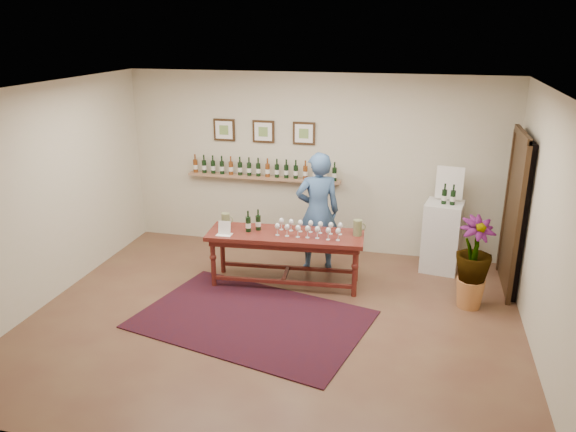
% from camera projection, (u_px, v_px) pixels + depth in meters
% --- Properties ---
extents(ground, '(6.00, 6.00, 0.00)m').
position_uv_depth(ground, '(273.00, 320.00, 6.94)').
color(ground, brown).
rests_on(ground, ground).
extents(room_shell, '(6.00, 6.00, 6.00)m').
position_uv_depth(room_shell, '(453.00, 202.00, 7.82)').
color(room_shell, beige).
rests_on(room_shell, ground).
extents(rug, '(3.07, 2.40, 0.01)m').
position_uv_depth(rug, '(252.00, 319.00, 6.95)').
color(rug, '#4E110E').
rests_on(rug, ground).
extents(tasting_table, '(2.19, 0.85, 0.76)m').
position_uv_depth(tasting_table, '(285.00, 241.00, 7.73)').
color(tasting_table, '#4A1612').
rests_on(tasting_table, ground).
extents(table_glasses, '(1.30, 0.31, 0.18)m').
position_uv_depth(table_glasses, '(309.00, 229.00, 7.60)').
color(table_glasses, silver).
rests_on(table_glasses, tasting_table).
extents(table_bottles, '(0.30, 0.19, 0.31)m').
position_uv_depth(table_bottles, '(253.00, 220.00, 7.73)').
color(table_bottles, black).
rests_on(table_bottles, tasting_table).
extents(pitcher_left, '(0.14, 0.14, 0.22)m').
position_uv_depth(pitcher_left, '(226.00, 221.00, 7.86)').
color(pitcher_left, olive).
rests_on(pitcher_left, tasting_table).
extents(pitcher_right, '(0.17, 0.17, 0.22)m').
position_uv_depth(pitcher_right, '(358.00, 228.00, 7.58)').
color(pitcher_right, olive).
rests_on(pitcher_right, tasting_table).
extents(menu_card, '(0.21, 0.15, 0.19)m').
position_uv_depth(menu_card, '(224.00, 228.00, 7.62)').
color(menu_card, white).
rests_on(menu_card, tasting_table).
extents(display_pedestal, '(0.59, 0.59, 1.04)m').
position_uv_depth(display_pedestal, '(442.00, 237.00, 8.24)').
color(display_pedestal, silver).
rests_on(display_pedestal, ground).
extents(pedestal_bottles, '(0.31, 0.13, 0.31)m').
position_uv_depth(pedestal_bottles, '(449.00, 194.00, 7.96)').
color(pedestal_bottles, black).
rests_on(pedestal_bottles, display_pedestal).
extents(info_sign, '(0.39, 0.08, 0.54)m').
position_uv_depth(info_sign, '(450.00, 183.00, 8.08)').
color(info_sign, white).
rests_on(info_sign, display_pedestal).
extents(potted_plant, '(0.74, 0.74, 1.05)m').
position_uv_depth(potted_plant, '(473.00, 263.00, 7.09)').
color(potted_plant, '#AF6D3A').
rests_on(potted_plant, ground).
extents(person, '(0.75, 0.62, 1.77)m').
position_uv_depth(person, '(318.00, 212.00, 8.16)').
color(person, '#35547E').
rests_on(person, ground).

